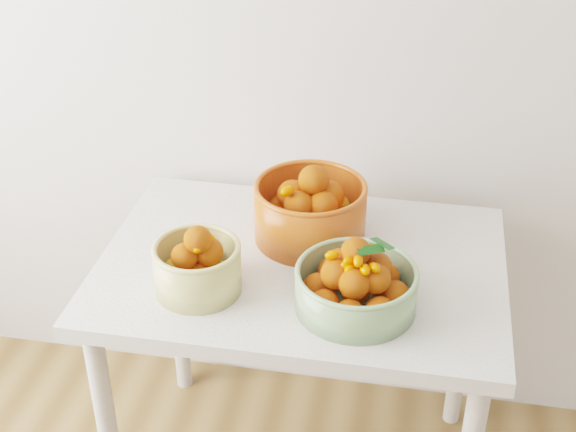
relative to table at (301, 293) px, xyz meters
name	(u,v)px	position (x,y,z in m)	size (l,w,h in m)	color
table	(301,293)	(0.00, 0.00, 0.00)	(1.00, 0.70, 0.75)	silver
bowl_cream	(198,266)	(-0.22, -0.15, 0.16)	(0.27, 0.27, 0.18)	tan
bowl_green	(356,285)	(0.15, -0.15, 0.16)	(0.35, 0.35, 0.18)	#80A672
bowl_orange	(310,210)	(0.00, 0.12, 0.18)	(0.36, 0.36, 0.21)	#C84516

